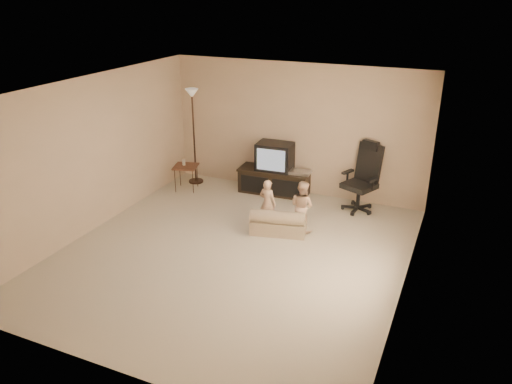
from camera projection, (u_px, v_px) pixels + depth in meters
floor at (233, 253)px, 7.59m from camera, size 5.50×5.50×0.00m
room_shell at (231, 159)px, 7.01m from camera, size 5.50×5.50×5.50m
tv_stand at (275, 173)px, 9.65m from camera, size 1.44×0.60×1.01m
office_chair at (362, 186)px, 8.91m from camera, size 0.77×0.78×1.26m
side_table at (186, 167)px, 9.79m from camera, size 0.55×0.55×0.67m
floor_lamp at (193, 115)px, 9.81m from camera, size 0.30×0.30×1.93m
child_sofa at (278, 223)px, 8.15m from camera, size 0.99×0.69×0.44m
toddler_left at (268, 203)px, 8.29m from camera, size 0.34×0.27×0.84m
toddler_right at (302, 206)px, 8.15m from camera, size 0.48×0.37×0.87m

